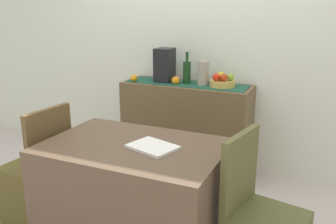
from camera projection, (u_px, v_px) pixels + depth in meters
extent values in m
cube|color=beige|center=(147.00, 215.00, 2.88)|extent=(6.40, 6.40, 0.02)
cube|color=silver|center=(201.00, 30.00, 3.54)|extent=(6.40, 0.06, 2.70)
cube|color=brown|center=(186.00, 127.00, 3.58)|extent=(1.23, 0.42, 0.87)
cube|color=#1E4E3D|center=(187.00, 84.00, 3.46)|extent=(1.16, 0.32, 0.01)
cylinder|color=gold|center=(223.00, 83.00, 3.32)|extent=(0.23, 0.23, 0.06)
sphere|color=gold|center=(221.00, 76.00, 3.32)|extent=(0.08, 0.08, 0.08)
sphere|color=#82AB2B|center=(230.00, 77.00, 3.28)|extent=(0.07, 0.07, 0.07)
sphere|color=#B13617|center=(224.00, 78.00, 3.26)|extent=(0.07, 0.07, 0.07)
sphere|color=red|center=(216.00, 77.00, 3.28)|extent=(0.07, 0.07, 0.07)
cylinder|color=#163917|center=(187.00, 73.00, 3.43)|extent=(0.07, 0.07, 0.21)
cylinder|color=#163917|center=(187.00, 57.00, 3.39)|extent=(0.03, 0.03, 0.09)
cube|color=black|center=(165.00, 65.00, 3.51)|extent=(0.16, 0.18, 0.32)
cylinder|color=#A29483|center=(203.00, 73.00, 3.37)|extent=(0.10, 0.10, 0.23)
sphere|color=orange|center=(134.00, 78.00, 3.56)|extent=(0.07, 0.07, 0.07)
sphere|color=orange|center=(176.00, 80.00, 3.42)|extent=(0.08, 0.08, 0.08)
cube|color=brown|center=(135.00, 198.00, 2.39)|extent=(1.13, 0.76, 0.74)
cube|color=white|center=(153.00, 147.00, 2.22)|extent=(0.33, 0.28, 0.02)
cube|color=brown|center=(37.00, 192.00, 2.76)|extent=(0.43, 0.43, 0.45)
cube|color=brown|center=(49.00, 140.00, 2.55)|extent=(0.07, 0.40, 0.45)
cube|color=brown|center=(240.00, 171.00, 2.07)|extent=(0.12, 0.40, 0.45)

